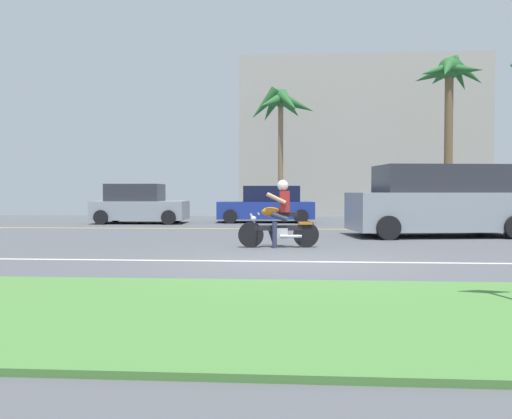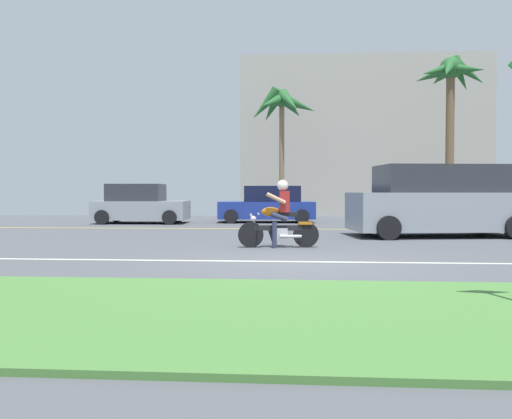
{
  "view_description": "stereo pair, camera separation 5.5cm",
  "coord_description": "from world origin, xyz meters",
  "px_view_note": "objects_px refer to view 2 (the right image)",
  "views": [
    {
      "loc": [
        -0.05,
        -9.47,
        1.27
      ],
      "look_at": [
        -0.99,
        3.9,
        0.82
      ],
      "focal_mm": 37.43,
      "sensor_mm": 36.0,
      "label": 1
    },
    {
      "loc": [
        0.0,
        -9.46,
        1.27
      ],
      "look_at": [
        -0.99,
        3.9,
        0.82
      ],
      "focal_mm": 37.43,
      "sensor_mm": 36.0,
      "label": 2
    }
  ],
  "objects_px": {
    "parked_car_0": "(140,205)",
    "palm_tree_2": "(281,108)",
    "suv_nearby": "(439,202)",
    "motorcyclist": "(279,219)",
    "parked_car_1": "(268,205)",
    "palm_tree_0": "(451,83)"
  },
  "relations": [
    {
      "from": "parked_car_0",
      "to": "parked_car_1",
      "type": "height_order",
      "value": "parked_car_0"
    },
    {
      "from": "motorcyclist",
      "to": "parked_car_0",
      "type": "bearing_deg",
      "value": 123.4
    },
    {
      "from": "suv_nearby",
      "to": "palm_tree_2",
      "type": "height_order",
      "value": "palm_tree_2"
    },
    {
      "from": "motorcyclist",
      "to": "palm_tree_0",
      "type": "xyz_separation_m",
      "value": [
        7.32,
        12.67,
        5.52
      ]
    },
    {
      "from": "motorcyclist",
      "to": "palm_tree_2",
      "type": "height_order",
      "value": "palm_tree_2"
    },
    {
      "from": "suv_nearby",
      "to": "palm_tree_2",
      "type": "bearing_deg",
      "value": 114.55
    },
    {
      "from": "palm_tree_2",
      "to": "parked_car_0",
      "type": "bearing_deg",
      "value": -139.04
    },
    {
      "from": "motorcyclist",
      "to": "parked_car_1",
      "type": "bearing_deg",
      "value": 94.39
    },
    {
      "from": "parked_car_0",
      "to": "palm_tree_2",
      "type": "bearing_deg",
      "value": 40.96
    },
    {
      "from": "parked_car_1",
      "to": "motorcyclist",
      "type": "bearing_deg",
      "value": -85.61
    },
    {
      "from": "suv_nearby",
      "to": "parked_car_1",
      "type": "relative_size",
      "value": 1.28
    },
    {
      "from": "palm_tree_0",
      "to": "palm_tree_2",
      "type": "height_order",
      "value": "palm_tree_0"
    },
    {
      "from": "parked_car_0",
      "to": "palm_tree_0",
      "type": "relative_size",
      "value": 0.49
    },
    {
      "from": "parked_car_1",
      "to": "palm_tree_0",
      "type": "distance_m",
      "value": 10.14
    },
    {
      "from": "parked_car_0",
      "to": "palm_tree_2",
      "type": "xyz_separation_m",
      "value": [
        5.52,
        4.79,
        4.52
      ]
    },
    {
      "from": "suv_nearby",
      "to": "parked_car_0",
      "type": "height_order",
      "value": "suv_nearby"
    },
    {
      "from": "motorcyclist",
      "to": "suv_nearby",
      "type": "xyz_separation_m",
      "value": [
        4.4,
        3.32,
        0.33
      ]
    },
    {
      "from": "parked_car_1",
      "to": "palm_tree_2",
      "type": "distance_m",
      "value": 5.93
    },
    {
      "from": "motorcyclist",
      "to": "suv_nearby",
      "type": "distance_m",
      "value": 5.52
    },
    {
      "from": "suv_nearby",
      "to": "parked_car_0",
      "type": "distance_m",
      "value": 11.64
    },
    {
      "from": "parked_car_0",
      "to": "palm_tree_0",
      "type": "height_order",
      "value": "palm_tree_0"
    },
    {
      "from": "suv_nearby",
      "to": "parked_car_0",
      "type": "relative_size",
      "value": 1.4
    }
  ]
}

